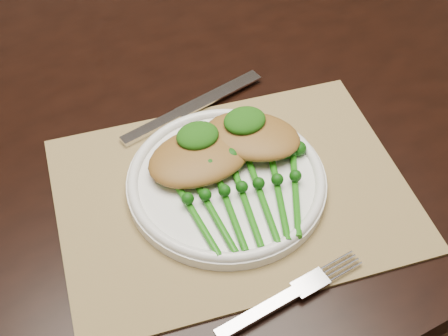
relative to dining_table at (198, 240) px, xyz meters
name	(u,v)px	position (x,y,z in m)	size (l,w,h in m)	color
floor	(226,273)	(0.12, 0.12, -0.38)	(4.00, 4.00, 0.00)	brown
dining_table	(198,240)	(0.00, 0.00, 0.00)	(1.65, 0.99, 0.75)	black
placemat	(233,194)	(-0.03, -0.20, 0.37)	(0.42, 0.31, 0.00)	olive
dinner_plate	(226,181)	(-0.03, -0.19, 0.39)	(0.24, 0.24, 0.02)	white
knife	(180,113)	(-0.03, -0.05, 0.38)	(0.22, 0.06, 0.01)	silver
fork	(299,290)	(-0.02, -0.35, 0.38)	(0.18, 0.04, 0.01)	silver
chicken_fillet_left	(201,156)	(-0.05, -0.15, 0.40)	(0.13, 0.09, 0.03)	olive
chicken_fillet_right	(252,136)	(0.02, -0.15, 0.41)	(0.12, 0.08, 0.02)	olive
pesto_dollop_left	(198,136)	(-0.04, -0.13, 0.42)	(0.05, 0.05, 0.02)	#104109
pesto_dollop_right	(245,120)	(0.02, -0.14, 0.42)	(0.05, 0.05, 0.02)	#104109
broccolini_bundle	(246,204)	(-0.03, -0.23, 0.40)	(0.17, 0.18, 0.04)	#18670D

